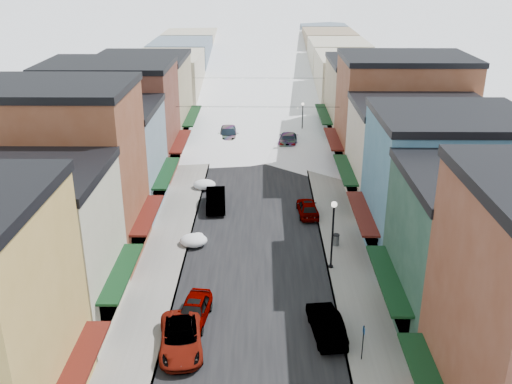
{
  "coord_description": "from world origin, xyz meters",
  "views": [
    {
      "loc": [
        0.47,
        -16.0,
        19.88
      ],
      "look_at": [
        0.0,
        25.59,
        2.88
      ],
      "focal_mm": 40.0,
      "sensor_mm": 36.0,
      "label": 1
    }
  ],
  "objects_px": {
    "car_silver_sedan": "(194,311)",
    "streetlamp_near": "(333,226)",
    "car_dark_hatch": "(216,199)",
    "car_green_sedan": "(326,324)",
    "car_white_suv": "(181,338)",
    "trash_can": "(336,240)"
  },
  "relations": [
    {
      "from": "car_silver_sedan",
      "to": "streetlamp_near",
      "type": "height_order",
      "value": "streetlamp_near"
    },
    {
      "from": "car_dark_hatch",
      "to": "streetlamp_near",
      "type": "height_order",
      "value": "streetlamp_near"
    },
    {
      "from": "car_silver_sedan",
      "to": "car_green_sedan",
      "type": "relative_size",
      "value": 0.94
    },
    {
      "from": "car_green_sedan",
      "to": "streetlamp_near",
      "type": "relative_size",
      "value": 0.89
    },
    {
      "from": "car_silver_sedan",
      "to": "streetlamp_near",
      "type": "bearing_deg",
      "value": 42.34
    },
    {
      "from": "car_white_suv",
      "to": "car_silver_sedan",
      "type": "relative_size",
      "value": 1.2
    },
    {
      "from": "trash_can",
      "to": "car_silver_sedan",
      "type": "bearing_deg",
      "value": -134.87
    },
    {
      "from": "car_green_sedan",
      "to": "car_silver_sedan",
      "type": "bearing_deg",
      "value": -16.41
    },
    {
      "from": "car_silver_sedan",
      "to": "car_dark_hatch",
      "type": "bearing_deg",
      "value": 96.86
    },
    {
      "from": "trash_can",
      "to": "car_dark_hatch",
      "type": "bearing_deg",
      "value": 143.07
    },
    {
      "from": "car_green_sedan",
      "to": "streetlamp_near",
      "type": "bearing_deg",
      "value": -105.63
    },
    {
      "from": "car_white_suv",
      "to": "trash_can",
      "type": "height_order",
      "value": "car_white_suv"
    },
    {
      "from": "trash_can",
      "to": "streetlamp_near",
      "type": "height_order",
      "value": "streetlamp_near"
    },
    {
      "from": "car_silver_sedan",
      "to": "car_green_sedan",
      "type": "distance_m",
      "value": 7.76
    },
    {
      "from": "car_silver_sedan",
      "to": "car_green_sedan",
      "type": "bearing_deg",
      "value": -2.24
    },
    {
      "from": "car_white_suv",
      "to": "car_silver_sedan",
      "type": "distance_m",
      "value": 2.63
    },
    {
      "from": "car_white_suv",
      "to": "car_dark_hatch",
      "type": "distance_m",
      "value": 19.28
    },
    {
      "from": "car_dark_hatch",
      "to": "car_green_sedan",
      "type": "relative_size",
      "value": 1.06
    },
    {
      "from": "car_green_sedan",
      "to": "car_dark_hatch",
      "type": "bearing_deg",
      "value": -74.12
    },
    {
      "from": "car_white_suv",
      "to": "streetlamp_near",
      "type": "distance_m",
      "value": 13.0
    },
    {
      "from": "car_dark_hatch",
      "to": "trash_can",
      "type": "relative_size",
      "value": 5.36
    },
    {
      "from": "car_silver_sedan",
      "to": "car_white_suv",
      "type": "bearing_deg",
      "value": -92.14
    }
  ]
}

